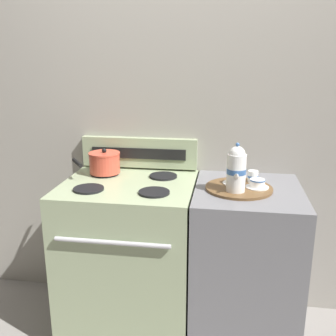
% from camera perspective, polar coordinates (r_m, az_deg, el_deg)
% --- Properties ---
extents(ground_plane, '(6.00, 6.00, 0.00)m').
position_cam_1_polar(ground_plane, '(2.61, 1.51, -21.92)').
color(ground_plane, gray).
extents(wall_back, '(6.00, 0.05, 2.20)m').
position_cam_1_polar(wall_back, '(2.46, 2.74, 4.12)').
color(wall_back, '#9E998E').
rests_on(wall_back, ground).
extents(stove, '(0.74, 0.67, 0.92)m').
position_cam_1_polar(stove, '(2.41, -5.54, -12.54)').
color(stove, '#9EAD84').
rests_on(stove, ground).
extents(control_panel, '(0.73, 0.05, 0.19)m').
position_cam_1_polar(control_panel, '(2.48, -4.20, 2.25)').
color(control_panel, '#9EAD84').
rests_on(control_panel, stove).
extents(side_counter, '(0.58, 0.65, 0.91)m').
position_cam_1_polar(side_counter, '(2.35, 11.03, -13.60)').
color(side_counter, slate).
rests_on(side_counter, ground).
extents(saucepan, '(0.28, 0.26, 0.15)m').
position_cam_1_polar(saucepan, '(2.39, -9.25, 0.80)').
color(saucepan, '#D14C38').
rests_on(saucepan, stove).
extents(serving_tray, '(0.36, 0.36, 0.01)m').
position_cam_1_polar(serving_tray, '(2.15, 10.24, -2.89)').
color(serving_tray, brown).
rests_on(serving_tray, side_counter).
extents(teapot, '(0.10, 0.16, 0.26)m').
position_cam_1_polar(teapot, '(2.04, 9.90, -0.11)').
color(teapot, white).
rests_on(teapot, serving_tray).
extents(teacup_left, '(0.12, 0.12, 0.05)m').
position_cam_1_polar(teacup_left, '(2.19, 9.55, -1.67)').
color(teacup_left, white).
rests_on(teacup_left, serving_tray).
extents(teacup_right, '(0.12, 0.12, 0.05)m').
position_cam_1_polar(teacup_right, '(2.15, 12.84, -2.20)').
color(teacup_right, white).
rests_on(teacup_right, serving_tray).
extents(creamer_jug, '(0.06, 0.06, 0.06)m').
position_cam_1_polar(creamer_jug, '(2.24, 12.22, -1.19)').
color(creamer_jug, white).
rests_on(creamer_jug, serving_tray).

